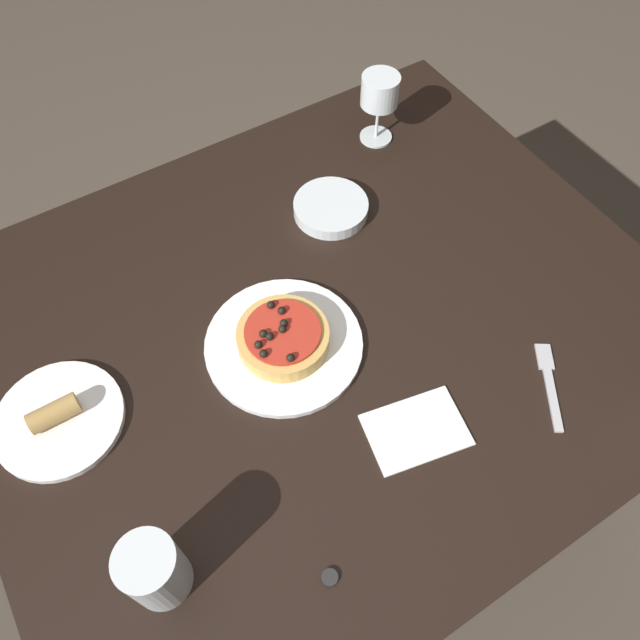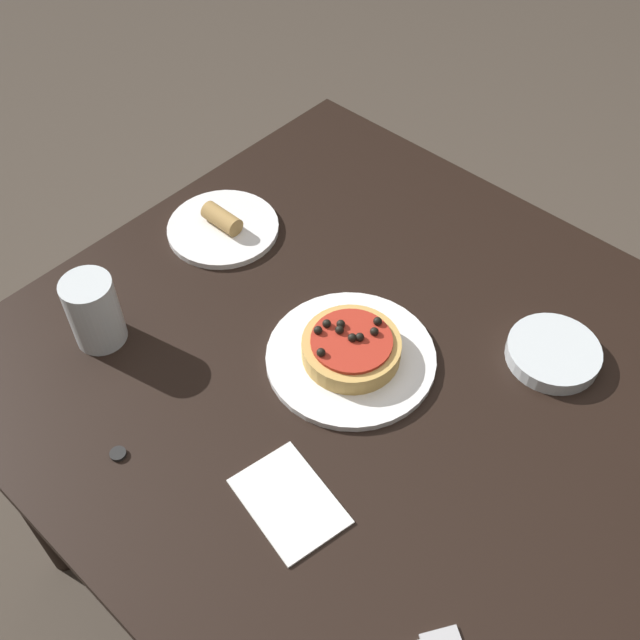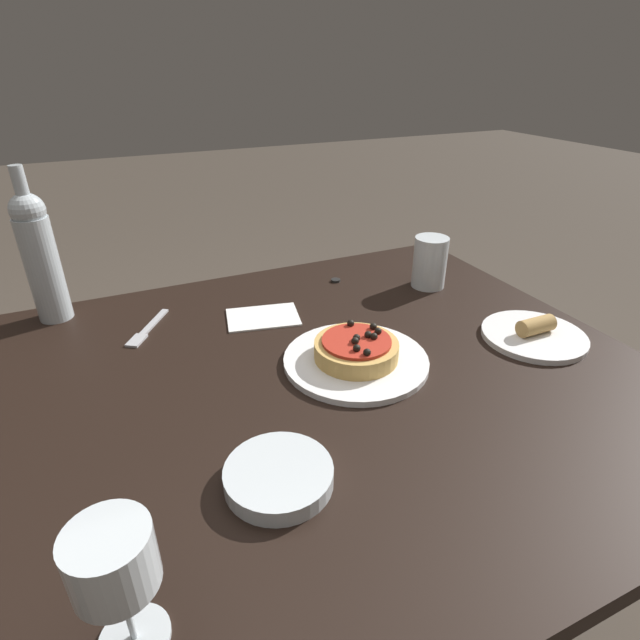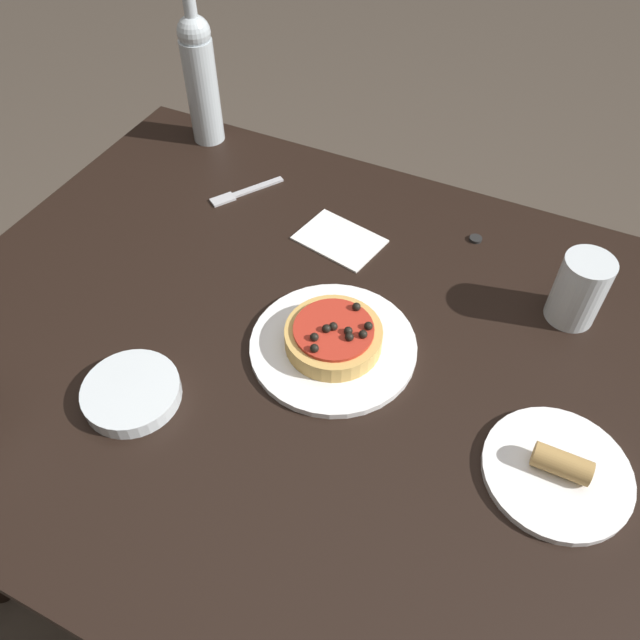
# 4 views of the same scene
# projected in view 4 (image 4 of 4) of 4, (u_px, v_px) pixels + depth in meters

# --- Properties ---
(ground_plane) EXTENTS (14.00, 14.00, 0.00)m
(ground_plane) POSITION_uv_depth(u_px,v_px,m) (297.00, 521.00, 1.60)
(ground_plane) COLOR #4C4238
(dining_table) EXTENTS (1.22, 1.03, 0.75)m
(dining_table) POSITION_uv_depth(u_px,v_px,m) (286.00, 367.00, 1.10)
(dining_table) COLOR black
(dining_table) RESTS_ON ground_plane
(dinner_plate) EXTENTS (0.27, 0.27, 0.01)m
(dinner_plate) POSITION_uv_depth(u_px,v_px,m) (333.00, 346.00, 1.02)
(dinner_plate) COLOR white
(dinner_plate) RESTS_ON dining_table
(pizza) EXTENTS (0.16, 0.16, 0.05)m
(pizza) POSITION_uv_depth(u_px,v_px,m) (334.00, 336.00, 1.00)
(pizza) COLOR tan
(pizza) RESTS_ON dinner_plate
(wine_bottle) EXTENTS (0.07, 0.07, 0.33)m
(wine_bottle) POSITION_uv_depth(u_px,v_px,m) (201.00, 77.00, 1.32)
(wine_bottle) COLOR #B2BCC1
(wine_bottle) RESTS_ON dining_table
(water_cup) EXTENTS (0.08, 0.08, 0.13)m
(water_cup) POSITION_uv_depth(u_px,v_px,m) (579.00, 290.00, 1.02)
(water_cup) COLOR silver
(water_cup) RESTS_ON dining_table
(side_bowl) EXTENTS (0.15, 0.15, 0.03)m
(side_bowl) POSITION_uv_depth(u_px,v_px,m) (132.00, 393.00, 0.95)
(side_bowl) COLOR silver
(side_bowl) RESTS_ON dining_table
(fork) EXTENTS (0.11, 0.15, 0.00)m
(fork) POSITION_uv_depth(u_px,v_px,m) (243.00, 193.00, 1.29)
(fork) COLOR #B7B7BC
(fork) RESTS_ON dining_table
(side_plate) EXTENTS (0.21, 0.21, 0.05)m
(side_plate) POSITION_uv_depth(u_px,v_px,m) (558.00, 471.00, 0.86)
(side_plate) COLOR white
(side_plate) RESTS_ON dining_table
(paper_napkin) EXTENTS (0.17, 0.14, 0.00)m
(paper_napkin) POSITION_uv_depth(u_px,v_px,m) (339.00, 240.00, 1.19)
(paper_napkin) COLOR white
(paper_napkin) RESTS_ON dining_table
(bottle_cap) EXTENTS (0.02, 0.02, 0.01)m
(bottle_cap) POSITION_uv_depth(u_px,v_px,m) (476.00, 239.00, 1.19)
(bottle_cap) COLOR black
(bottle_cap) RESTS_ON dining_table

